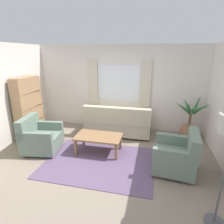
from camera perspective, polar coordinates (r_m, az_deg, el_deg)
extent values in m
plane|color=gray|center=(4.36, -3.94, -14.99)|extent=(6.24, 6.24, 0.00)
cube|color=silver|center=(5.97, 2.09, 7.45)|extent=(5.32, 0.12, 2.60)
cube|color=white|center=(5.88, 1.99, 8.78)|extent=(1.30, 0.01, 1.10)
cube|color=beige|center=(6.07, -5.88, 8.97)|extent=(0.32, 0.06, 1.40)
cube|color=beige|center=(5.76, 10.15, 8.33)|extent=(0.32, 0.06, 1.40)
cube|color=#604C6B|center=(4.36, -3.94, -14.92)|extent=(2.39, 1.78, 0.01)
cube|color=#BCB293|center=(5.64, 1.86, -4.26)|extent=(1.90, 0.80, 0.38)
cube|color=#BCB293|center=(5.20, 1.23, -1.13)|extent=(1.90, 0.20, 0.48)
cube|color=#BCB293|center=(5.44, 10.92, -1.92)|extent=(0.16, 0.80, 0.24)
cube|color=#BCB293|center=(5.75, -6.64, -0.65)|extent=(0.16, 0.80, 0.24)
cylinder|color=olive|center=(5.92, 10.56, -5.81)|extent=(0.06, 0.06, 0.06)
cylinder|color=olive|center=(6.19, -5.38, -4.49)|extent=(0.06, 0.06, 0.06)
cylinder|color=olive|center=(5.37, 10.24, -8.29)|extent=(0.06, 0.06, 0.06)
cylinder|color=olive|center=(5.67, -7.27, -6.68)|extent=(0.06, 0.06, 0.06)
cube|color=slate|center=(5.01, -20.29, -8.47)|extent=(0.92, 0.95, 0.36)
cube|color=slate|center=(5.00, -24.24, -3.89)|extent=(0.30, 0.86, 0.46)
cube|color=slate|center=(4.60, -22.49, -7.10)|extent=(0.81, 0.24, 0.22)
cube|color=slate|center=(5.19, -19.03, -3.90)|extent=(0.81, 0.24, 0.22)
cylinder|color=olive|center=(4.71, -18.09, -12.86)|extent=(0.05, 0.05, 0.06)
cylinder|color=olive|center=(5.26, -15.32, -9.23)|extent=(0.05, 0.05, 0.06)
cylinder|color=olive|center=(4.97, -25.08, -11.98)|extent=(0.05, 0.05, 0.06)
cylinder|color=olive|center=(5.50, -21.69, -8.66)|extent=(0.05, 0.05, 0.06)
cube|color=slate|center=(4.17, 18.29, -13.69)|extent=(0.89, 0.92, 0.36)
cube|color=slate|center=(4.00, 23.62, -9.04)|extent=(0.27, 0.85, 0.46)
cube|color=slate|center=(4.36, 18.79, -8.03)|extent=(0.81, 0.21, 0.22)
cube|color=slate|center=(3.72, 18.55, -12.64)|extent=(0.81, 0.21, 0.22)
cylinder|color=olive|center=(4.58, 14.06, -13.39)|extent=(0.05, 0.05, 0.06)
cylinder|color=olive|center=(4.01, 13.04, -18.23)|extent=(0.05, 0.05, 0.06)
cylinder|color=olive|center=(4.59, 22.27, -14.16)|extent=(0.05, 0.05, 0.06)
cylinder|color=olive|center=(4.02, 22.65, -19.11)|extent=(0.05, 0.05, 0.06)
cube|color=olive|center=(4.56, -4.13, -7.48)|extent=(1.10, 0.64, 0.04)
cube|color=olive|center=(4.59, -10.99, -10.61)|extent=(0.06, 0.06, 0.40)
cube|color=olive|center=(4.32, 1.27, -12.17)|extent=(0.06, 0.06, 0.40)
cube|color=olive|center=(5.02, -8.62, -7.94)|extent=(0.06, 0.06, 0.40)
cube|color=olive|center=(4.77, 2.56, -9.15)|extent=(0.06, 0.06, 0.40)
cylinder|color=#9E6B4C|center=(5.80, 22.18, -5.78)|extent=(0.43, 0.43, 0.35)
cylinder|color=brown|center=(5.67, 22.61, -2.28)|extent=(0.07, 0.07, 0.40)
cone|color=#2D6638|center=(5.59, 25.53, 1.06)|extent=(0.50, 0.18, 0.28)
cone|color=#2D6638|center=(5.85, 24.56, 2.52)|extent=(0.37, 0.54, 0.52)
cone|color=#2D6638|center=(5.79, 21.72, 2.25)|extent=(0.23, 0.53, 0.34)
cone|color=#2D6638|center=(5.49, 20.73, 1.34)|extent=(0.46, 0.19, 0.36)
cone|color=#2D6638|center=(5.26, 22.41, 1.07)|extent=(0.25, 0.55, 0.48)
cone|color=#2D6638|center=(5.34, 25.51, 0.99)|extent=(0.36, 0.53, 0.50)
cube|color=#A87F56|center=(6.21, -21.68, 2.36)|extent=(0.30, 0.04, 1.70)
cube|color=#A87F56|center=(5.53, -26.83, -0.07)|extent=(0.30, 0.04, 1.70)
cube|color=#A87F56|center=(5.78, -22.99, 1.14)|extent=(0.02, 0.90, 1.70)
cube|color=#A87F56|center=(6.13, -23.13, -6.34)|extent=(0.30, 0.86, 0.02)
cube|color=#A87F56|center=(5.98, -23.62, -2.60)|extent=(0.30, 0.86, 0.02)
cube|color=#A87F56|center=(5.86, -24.12, 1.31)|extent=(0.30, 0.86, 0.02)
cube|color=#A87F56|center=(5.77, -24.64, 5.37)|extent=(0.30, 0.86, 0.02)
cube|color=#A87F56|center=(5.71, -25.18, 9.53)|extent=(0.30, 0.86, 0.02)
cube|color=#7F478C|center=(6.22, -21.87, -0.63)|extent=(0.23, 0.08, 0.19)
cube|color=#2D2D33|center=(6.15, -22.28, -0.62)|extent=(0.25, 0.05, 0.24)
cube|color=beige|center=(6.09, -22.67, -0.74)|extent=(0.27, 0.06, 0.26)
cube|color=#2D2D33|center=(6.04, -23.05, -0.85)|extent=(0.23, 0.06, 0.28)
cube|color=#5B8E93|center=(5.99, -23.46, -1.49)|extent=(0.24, 0.09, 0.19)
cube|color=gold|center=(5.92, -23.98, -1.72)|extent=(0.26, 0.09, 0.20)
cube|color=beige|center=(5.85, -24.46, -1.98)|extent=(0.25, 0.07, 0.20)
cylinder|color=#4C4C51|center=(3.46, 28.64, -27.20)|extent=(0.28, 0.28, 0.03)
cylinder|color=#4C4C51|center=(3.04, 30.63, -17.54)|extent=(0.03, 0.03, 1.37)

